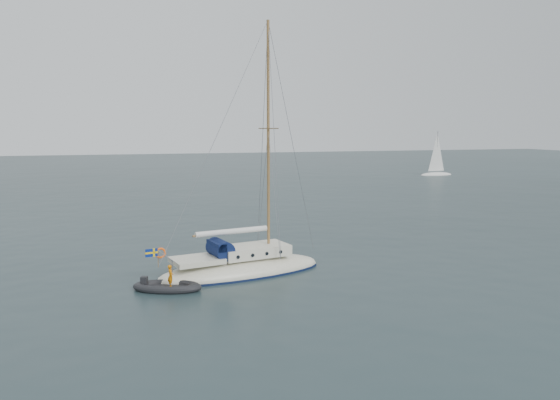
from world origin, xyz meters
name	(u,v)px	position (x,y,z in m)	size (l,w,h in m)	color
ground	(283,268)	(0.00, 0.00, 0.00)	(300.00, 300.00, 0.00)	black
sailboat	(241,255)	(-2.71, -0.55, 1.14)	(10.58, 3.17, 15.07)	beige
dinghy	(236,261)	(-2.45, 1.90, 0.16)	(2.56, 1.16, 0.37)	#49494D
rib	(167,286)	(-7.13, -2.49, 0.22)	(3.63, 1.65, 1.38)	black
distant_yacht_b	(437,155)	(45.33, 53.78, 3.54)	(6.24, 3.33, 8.27)	silver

